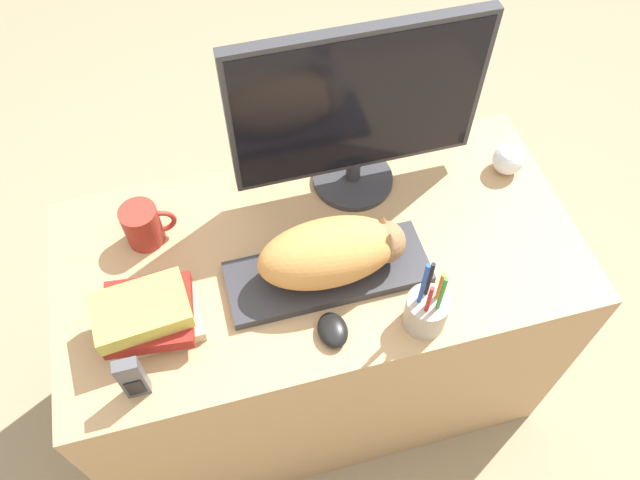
{
  "coord_description": "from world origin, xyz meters",
  "views": [
    {
      "loc": [
        -0.21,
        -0.47,
        1.92
      ],
      "look_at": [
        -0.0,
        0.29,
        0.79
      ],
      "focal_mm": 35.0,
      "sensor_mm": 36.0,
      "label": 1
    }
  ],
  "objects": [
    {
      "name": "desk",
      "position": [
        0.0,
        0.3,
        0.37
      ],
      "size": [
        1.2,
        0.6,
        0.73
      ],
      "color": "tan",
      "rests_on": "ground_plane"
    },
    {
      "name": "cat",
      "position": [
        0.01,
        0.23,
        0.83
      ],
      "size": [
        0.33,
        0.15,
        0.14
      ],
      "color": "#D18C47",
      "rests_on": "keyboard"
    },
    {
      "name": "baseball",
      "position": [
        0.51,
        0.42,
        0.77
      ],
      "size": [
        0.08,
        0.08,
        0.08
      ],
      "color": "silver",
      "rests_on": "desk"
    },
    {
      "name": "ground_plane",
      "position": [
        0.0,
        0.0,
        0.0
      ],
      "size": [
        12.0,
        12.0,
        0.0
      ],
      "primitive_type": "plane",
      "color": "#998466"
    },
    {
      "name": "monitor",
      "position": [
        0.13,
        0.48,
        0.97
      ],
      "size": [
        0.57,
        0.2,
        0.45
      ],
      "color": "#333338",
      "rests_on": "desk"
    },
    {
      "name": "book_stack",
      "position": [
        -0.39,
        0.21,
        0.78
      ],
      "size": [
        0.21,
        0.18,
        0.1
      ],
      "color": "#C6B284",
      "rests_on": "desk"
    },
    {
      "name": "coffee_mug",
      "position": [
        -0.37,
        0.44,
        0.79
      ],
      "size": [
        0.12,
        0.08,
        0.1
      ],
      "color": "#9E2D23",
      "rests_on": "desk"
    },
    {
      "name": "phone",
      "position": [
        -0.43,
        0.07,
        0.8
      ],
      "size": [
        0.05,
        0.03,
        0.13
      ],
      "color": "#4C4C51",
      "rests_on": "desk"
    },
    {
      "name": "computer_mouse",
      "position": [
        -0.03,
        0.09,
        0.75
      ],
      "size": [
        0.06,
        0.08,
        0.03
      ],
      "color": "black",
      "rests_on": "desk"
    },
    {
      "name": "pen_cup",
      "position": [
        0.17,
        0.07,
        0.78
      ],
      "size": [
        0.09,
        0.09,
        0.22
      ],
      "color": "#B2A893",
      "rests_on": "desk"
    },
    {
      "name": "keyboard",
      "position": [
        -0.0,
        0.23,
        0.75
      ],
      "size": [
        0.45,
        0.16,
        0.02
      ],
      "color": "#2D2D33",
      "rests_on": "desk"
    }
  ]
}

